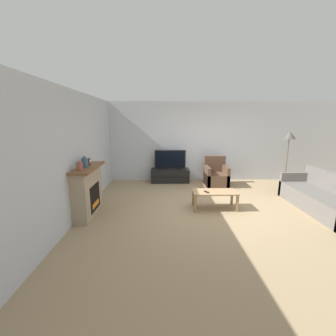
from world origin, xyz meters
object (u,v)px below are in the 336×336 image
(coffee_table, at_px, (215,194))
(couch, at_px, (324,199))
(fireplace, at_px, (88,190))
(tv_stand, at_px, (170,176))
(mantel_clock, at_px, (88,162))
(tv, at_px, (170,160))
(remote, at_px, (207,192))
(mantel_vase_centre_left, at_px, (85,162))
(floor_lamp, at_px, (289,139))
(mantel_vase_left, at_px, (80,166))
(armchair, at_px, (216,176))

(coffee_table, distance_m, couch, 2.52)
(fireplace, height_order, tv_stand, fireplace)
(mantel_clock, distance_m, couch, 5.47)
(tv, bearing_deg, remote, -72.18)
(fireplace, distance_m, couch, 5.42)
(mantel_vase_centre_left, relative_size, floor_lamp, 0.14)
(mantel_clock, relative_size, couch, 0.07)
(mantel_vase_centre_left, xyz_separation_m, floor_lamp, (5.31, 1.76, 0.34))
(mantel_vase_centre_left, bearing_deg, tv, 55.52)
(mantel_vase_left, distance_m, coffee_table, 3.07)
(tv_stand, distance_m, tv, 0.53)
(couch, bearing_deg, coffee_table, 176.08)
(fireplace, bearing_deg, coffee_table, 5.38)
(tv, bearing_deg, floor_lamp, -16.15)
(couch, bearing_deg, mantel_clock, 179.69)
(mantel_vase_left, height_order, remote, mantel_vase_left)
(mantel_vase_left, relative_size, coffee_table, 0.18)
(fireplace, distance_m, tv, 3.27)
(mantel_clock, xyz_separation_m, floor_lamp, (5.30, 1.53, 0.37))
(remote, distance_m, floor_lamp, 3.21)
(mantel_vase_left, xyz_separation_m, couch, (5.40, 0.49, -0.90))
(tv_stand, xyz_separation_m, coffee_table, (0.99, -2.38, 0.14))
(tv_stand, relative_size, coffee_table, 1.23)
(couch, height_order, floor_lamp, floor_lamp)
(mantel_clock, distance_m, tv, 3.17)
(tv, xyz_separation_m, remote, (0.79, -2.44, -0.32))
(mantel_vase_left, bearing_deg, coffee_table, 12.92)
(fireplace, height_order, mantel_clock, mantel_clock)
(armchair, height_order, remote, armchair)
(floor_lamp, bearing_deg, tv, 163.85)
(coffee_table, bearing_deg, couch, -3.92)
(remote, height_order, floor_lamp, floor_lamp)
(remote, bearing_deg, floor_lamp, 1.15)
(coffee_table, xyz_separation_m, floor_lamp, (2.42, 1.39, 1.18))
(mantel_vase_left, height_order, floor_lamp, floor_lamp)
(mantel_vase_left, distance_m, armchair, 4.38)
(mantel_vase_centre_left, relative_size, remote, 1.59)
(remote, bearing_deg, tv_stand, 80.04)
(floor_lamp, bearing_deg, mantel_vase_left, -158.90)
(fireplace, xyz_separation_m, coffee_table, (2.90, 0.27, -0.19))
(tv_stand, distance_m, floor_lamp, 3.80)
(mantel_vase_centre_left, relative_size, mantel_clock, 1.61)
(mantel_clock, height_order, tv, mantel_clock)
(floor_lamp, bearing_deg, tv_stand, 163.82)
(mantel_vase_centre_left, height_order, coffee_table, mantel_vase_centre_left)
(coffee_table, bearing_deg, floor_lamp, 29.76)
(mantel_vase_centre_left, height_order, mantel_clock, mantel_vase_centre_left)
(remote, bearing_deg, mantel_vase_left, 164.75)
(tv, relative_size, floor_lamp, 0.59)
(couch, bearing_deg, mantel_vase_centre_left, -177.90)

